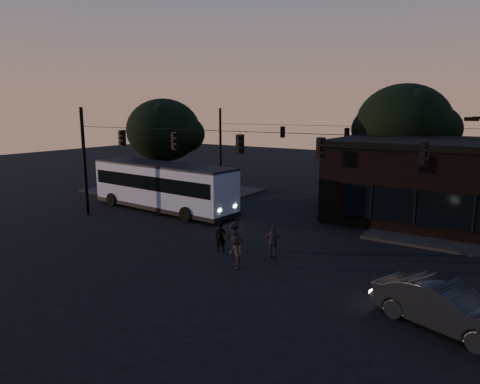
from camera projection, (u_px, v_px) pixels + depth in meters
The scene contains 13 objects.
ground at pixel (193, 268), 20.05m from camera, with size 120.00×120.00×0.00m, color black.
sidewalk_far_left at pixel (173, 190), 39.10m from camera, with size 14.00×10.00×0.15m, color black.
building at pixel (458, 182), 27.71m from camera, with size 15.40×10.41×5.40m.
tree_behind at pixel (404, 124), 34.70m from camera, with size 7.60×7.60×9.43m.
tree_left at pixel (164, 130), 37.25m from camera, with size 6.40×6.40×8.30m.
signal_rig_near at pixel (240, 165), 22.49m from camera, with size 26.24×0.30×7.50m.
signal_rig_far at pixel (346, 148), 35.62m from camera, with size 26.24×0.30×7.50m.
bus at pixel (163, 184), 31.36m from camera, with size 12.45×3.59×3.47m.
car at pixel (445, 306), 14.38m from camera, with size 1.68×4.80×1.58m, color black.
pedestrian_a at pixel (221, 237), 22.23m from camera, with size 0.57×0.37×1.56m, color black.
pedestrian_b at pixel (236, 252), 19.96m from camera, with size 0.74×0.58×1.53m, color #33302E.
pedestrian_c at pixel (273, 242), 21.26m from camera, with size 0.99×0.41×1.70m, color #24232B.
pedestrian_d at pixel (235, 236), 22.51m from camera, with size 0.99×0.57×1.53m, color black.
Camera 1 is at (12.38, -14.61, 7.27)m, focal length 32.00 mm.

